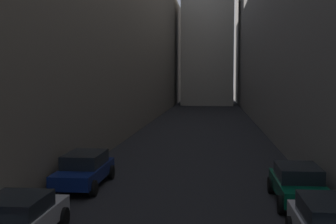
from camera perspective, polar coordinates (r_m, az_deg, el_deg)
ground_plane at (r=42.79m, az=4.22°, el=-1.99°), size 264.00×264.00×0.00m
building_block_left at (r=46.31m, az=-9.30°, el=9.92°), size 10.57×108.00×18.51m
building_block_right at (r=46.42m, az=20.04°, el=13.15°), size 13.40×108.00×24.05m
parked_car_left_third at (r=13.93m, az=-18.58°, el=-12.62°), size 1.97×3.95×1.37m
parked_car_left_far at (r=20.01m, az=-10.59°, el=-7.12°), size 1.88×4.54×1.47m
parked_car_right_far at (r=17.83m, az=16.24°, el=-8.72°), size 1.89×4.24×1.42m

